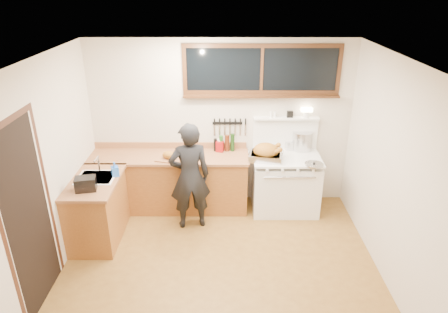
{
  "coord_description": "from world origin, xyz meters",
  "views": [
    {
      "loc": [
        0.06,
        -4.1,
        3.36
      ],
      "look_at": [
        0.05,
        0.85,
        1.15
      ],
      "focal_mm": 32.0,
      "sensor_mm": 36.0,
      "label": 1
    }
  ],
  "objects_px": {
    "vintage_stove": "(285,182)",
    "cutting_board": "(169,156)",
    "roast_turkey": "(266,153)",
    "man": "(190,177)"
  },
  "relations": [
    {
      "from": "vintage_stove",
      "to": "roast_turkey",
      "type": "distance_m",
      "value": 0.64
    },
    {
      "from": "vintage_stove",
      "to": "man",
      "type": "height_order",
      "value": "man"
    },
    {
      "from": "man",
      "to": "cutting_board",
      "type": "height_order",
      "value": "man"
    },
    {
      "from": "man",
      "to": "cutting_board",
      "type": "relative_size",
      "value": 3.85
    },
    {
      "from": "vintage_stove",
      "to": "roast_turkey",
      "type": "xyz_separation_m",
      "value": [
        -0.33,
        -0.1,
        0.54
      ]
    },
    {
      "from": "vintage_stove",
      "to": "cutting_board",
      "type": "distance_m",
      "value": 1.83
    },
    {
      "from": "vintage_stove",
      "to": "cutting_board",
      "type": "bearing_deg",
      "value": -176.32
    },
    {
      "from": "roast_turkey",
      "to": "vintage_stove",
      "type": "bearing_deg",
      "value": 17.1
    },
    {
      "from": "roast_turkey",
      "to": "man",
      "type": "bearing_deg",
      "value": -161.09
    },
    {
      "from": "cutting_board",
      "to": "roast_turkey",
      "type": "relative_size",
      "value": 0.79
    }
  ]
}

